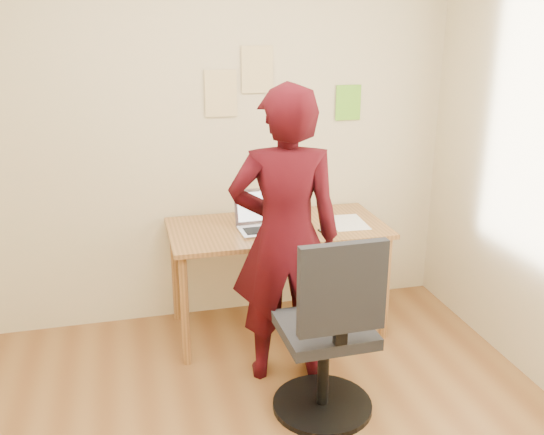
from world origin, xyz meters
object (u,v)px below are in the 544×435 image
object	(u,v)px
laptop	(263,221)
phone	(327,233)
person	(285,238)
desk	(277,239)
office_chair	(329,341)

from	to	relation	value
laptop	phone	xyz separation A→B (m)	(0.37, -0.18, -0.05)
phone	person	xyz separation A→B (m)	(-0.36, -0.33, 0.12)
person	laptop	bearing A→B (deg)	-79.13
desk	person	bearing A→B (deg)	-100.01
laptop	desk	bearing A→B (deg)	12.33
desk	laptop	bearing A→B (deg)	-164.94
person	office_chair	bearing A→B (deg)	113.87
desk	office_chair	distance (m)	1.01
phone	laptop	bearing A→B (deg)	144.85
laptop	office_chair	bearing A→B (deg)	-85.68
office_chair	person	xyz separation A→B (m)	(-0.11, 0.45, 0.41)
desk	office_chair	xyz separation A→B (m)	(0.02, -0.99, -0.21)
phone	office_chair	size ratio (longest dim) A/B	0.13
laptop	person	xyz separation A→B (m)	(0.01, -0.51, 0.07)
desk	phone	bearing A→B (deg)	-38.15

